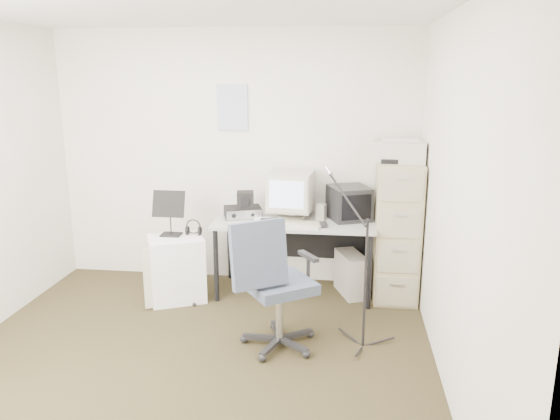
# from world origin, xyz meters

# --- Properties ---
(floor) EXTENTS (3.60, 3.60, 0.01)m
(floor) POSITION_xyz_m (0.00, 0.00, -0.01)
(floor) COLOR #302716
(floor) RESTS_ON ground
(ceiling) EXTENTS (3.60, 3.60, 0.01)m
(ceiling) POSITION_xyz_m (0.00, 0.00, 2.50)
(ceiling) COLOR white
(ceiling) RESTS_ON ground
(wall_back) EXTENTS (3.60, 0.02, 2.50)m
(wall_back) POSITION_xyz_m (0.00, 1.80, 1.25)
(wall_back) COLOR white
(wall_back) RESTS_ON ground
(wall_front) EXTENTS (3.60, 0.02, 2.50)m
(wall_front) POSITION_xyz_m (0.00, -1.80, 1.25)
(wall_front) COLOR white
(wall_front) RESTS_ON ground
(wall_right) EXTENTS (0.02, 3.60, 2.50)m
(wall_right) POSITION_xyz_m (1.80, 0.00, 1.25)
(wall_right) COLOR white
(wall_right) RESTS_ON ground
(wall_calendar) EXTENTS (0.30, 0.02, 0.44)m
(wall_calendar) POSITION_xyz_m (-0.02, 1.79, 1.75)
(wall_calendar) COLOR white
(wall_calendar) RESTS_ON wall_back
(filing_cabinet) EXTENTS (0.40, 0.60, 1.30)m
(filing_cabinet) POSITION_xyz_m (1.58, 1.48, 0.65)
(filing_cabinet) COLOR tan
(filing_cabinet) RESTS_ON floor
(printer) EXTENTS (0.54, 0.43, 0.19)m
(printer) POSITION_xyz_m (1.58, 1.49, 1.39)
(printer) COLOR #B3AEA6
(printer) RESTS_ON filing_cabinet
(desk) EXTENTS (1.50, 0.70, 0.73)m
(desk) POSITION_xyz_m (0.63, 1.45, 0.36)
(desk) COLOR beige
(desk) RESTS_ON floor
(crt_monitor) EXTENTS (0.44, 0.46, 0.45)m
(crt_monitor) POSITION_xyz_m (0.58, 1.53, 0.95)
(crt_monitor) COLOR #B3AEA6
(crt_monitor) RESTS_ON desk
(crt_tv) EXTENTS (0.45, 0.47, 0.31)m
(crt_tv) POSITION_xyz_m (1.13, 1.55, 0.89)
(crt_tv) COLOR black
(crt_tv) RESTS_ON desk
(desk_speaker) EXTENTS (0.10, 0.10, 0.15)m
(desk_speaker) POSITION_xyz_m (0.87, 1.50, 0.80)
(desk_speaker) COLOR #BFB7A0
(desk_speaker) RESTS_ON desk
(keyboard) EXTENTS (0.53, 0.31, 0.03)m
(keyboard) POSITION_xyz_m (0.66, 1.28, 0.74)
(keyboard) COLOR #B3AEA6
(keyboard) RESTS_ON desk
(mouse) EXTENTS (0.09, 0.12, 0.03)m
(mouse) POSITION_xyz_m (0.90, 1.26, 0.75)
(mouse) COLOR black
(mouse) RESTS_ON desk
(radio_receiver) EXTENTS (0.40, 0.34, 0.10)m
(radio_receiver) POSITION_xyz_m (0.12, 1.49, 0.78)
(radio_receiver) COLOR black
(radio_receiver) RESTS_ON desk
(radio_speaker) EXTENTS (0.18, 0.17, 0.16)m
(radio_speaker) POSITION_xyz_m (0.15, 1.46, 0.91)
(radio_speaker) COLOR black
(radio_speaker) RESTS_ON radio_receiver
(papers) EXTENTS (0.26, 0.34, 0.02)m
(papers) POSITION_xyz_m (0.38, 1.29, 0.74)
(papers) COLOR white
(papers) RESTS_ON desk
(pc_tower) EXTENTS (0.33, 0.47, 0.40)m
(pc_tower) POSITION_xyz_m (1.17, 1.48, 0.20)
(pc_tower) COLOR #B3AEA6
(pc_tower) RESTS_ON floor
(office_chair) EXTENTS (0.84, 0.84, 1.05)m
(office_chair) POSITION_xyz_m (0.62, 0.37, 0.53)
(office_chair) COLOR #39475C
(office_chair) RESTS_ON floor
(side_cart) EXTENTS (0.61, 0.56, 0.61)m
(side_cart) POSITION_xyz_m (-0.45, 1.15, 0.30)
(side_cart) COLOR white
(side_cart) RESTS_ON floor
(music_stand) EXTENTS (0.33, 0.23, 0.44)m
(music_stand) POSITION_xyz_m (-0.50, 1.21, 0.83)
(music_stand) COLOR black
(music_stand) RESTS_ON side_cart
(headphones) EXTENTS (0.20, 0.20, 0.03)m
(headphones) POSITION_xyz_m (-0.30, 1.25, 0.66)
(headphones) COLOR black
(headphones) RESTS_ON side_cart
(mic_stand) EXTENTS (0.03, 0.03, 1.35)m
(mic_stand) POSITION_xyz_m (1.27, 0.44, 0.68)
(mic_stand) COLOR black
(mic_stand) RESTS_ON floor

